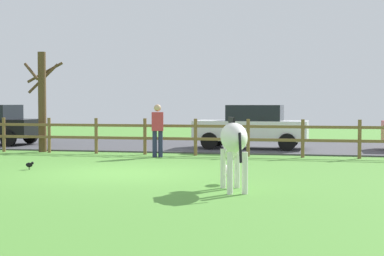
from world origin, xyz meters
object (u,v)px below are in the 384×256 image
(zebra, at_px, (233,142))
(visitor_near_fence, at_px, (158,128))
(crow_on_grass, at_px, (30,165))
(bare_tree, at_px, (42,99))
(parked_car_white, at_px, (252,126))

(zebra, bearing_deg, visitor_near_fence, 117.33)
(crow_on_grass, bearing_deg, zebra, -23.21)
(bare_tree, distance_m, crow_on_grass, 5.78)
(crow_on_grass, xyz_separation_m, visitor_near_fence, (2.25, 3.95, 0.78))
(crow_on_grass, bearing_deg, parked_car_white, 57.03)
(parked_car_white, bearing_deg, bare_tree, -161.49)
(bare_tree, distance_m, visitor_near_fence, 4.66)
(bare_tree, relative_size, parked_car_white, 0.85)
(bare_tree, distance_m, zebra, 10.74)
(bare_tree, xyz_separation_m, zebra, (7.69, -7.44, -0.90))
(bare_tree, bearing_deg, parked_car_white, 18.51)
(zebra, distance_m, parked_car_white, 9.80)
(bare_tree, xyz_separation_m, crow_on_grass, (2.18, -5.07, -1.70))
(parked_car_white, xyz_separation_m, visitor_near_fence, (-2.55, -3.46, 0.06))
(visitor_near_fence, bearing_deg, parked_car_white, 53.57)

